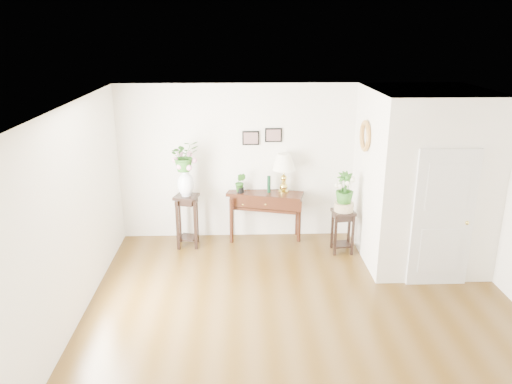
{
  "coord_description": "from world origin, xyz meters",
  "views": [
    {
      "loc": [
        -0.86,
        -5.89,
        3.71
      ],
      "look_at": [
        -0.61,
        1.3,
        1.32
      ],
      "focal_mm": 35.0,
      "sensor_mm": 36.0,
      "label": 1
    }
  ],
  "objects_px": {
    "plant_stand_a": "(187,221)",
    "plant_stand_b": "(342,231)",
    "table_lamp": "(284,173)",
    "console_table": "(265,216)"
  },
  "relations": [
    {
      "from": "console_table",
      "to": "plant_stand_a",
      "type": "relative_size",
      "value": 1.42
    },
    {
      "from": "console_table",
      "to": "plant_stand_a",
      "type": "xyz_separation_m",
      "value": [
        -1.38,
        -0.27,
        0.03
      ]
    },
    {
      "from": "table_lamp",
      "to": "plant_stand_b",
      "type": "bearing_deg",
      "value": -32.08
    },
    {
      "from": "plant_stand_a",
      "to": "console_table",
      "type": "bearing_deg",
      "value": 11.05
    },
    {
      "from": "plant_stand_a",
      "to": "plant_stand_b",
      "type": "distance_m",
      "value": 2.7
    },
    {
      "from": "plant_stand_a",
      "to": "plant_stand_b",
      "type": "bearing_deg",
      "value": -7.19
    },
    {
      "from": "table_lamp",
      "to": "plant_stand_a",
      "type": "relative_size",
      "value": 0.76
    },
    {
      "from": "table_lamp",
      "to": "plant_stand_b",
      "type": "height_order",
      "value": "table_lamp"
    },
    {
      "from": "table_lamp",
      "to": "plant_stand_b",
      "type": "distance_m",
      "value": 1.44
    },
    {
      "from": "console_table",
      "to": "table_lamp",
      "type": "xyz_separation_m",
      "value": [
        0.33,
        0.0,
        0.8
      ]
    }
  ]
}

